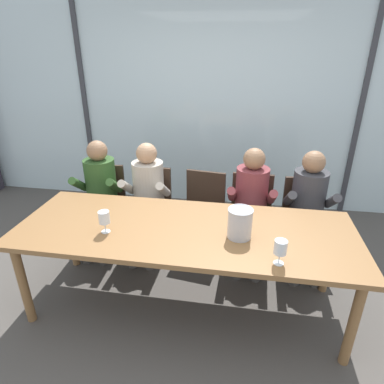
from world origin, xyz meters
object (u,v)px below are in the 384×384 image
Objects in this scene: chair_left_of_center at (150,202)px; wine_glass_by_left_taster at (280,248)px; dining_table at (185,235)px; person_charcoal_jacket at (309,205)px; chair_near_curtain at (105,200)px; wine_glass_near_bucket at (104,218)px; person_olive_shirt at (99,190)px; person_maroon_top at (251,201)px; ice_bucket_primary at (240,223)px; chair_near_window_right at (305,215)px; chair_right_of_center at (251,210)px; chair_center at (203,207)px; person_beige_jumper at (147,194)px.

chair_left_of_center is 5.02× the size of wine_glass_by_left_taster.
person_charcoal_jacket is (1.06, 0.76, -0.02)m from dining_table.
person_charcoal_jacket reaches higher than chair_near_curtain.
chair_near_curtain is at bearing 114.89° from wine_glass_near_bucket.
person_olive_shirt and person_maroon_top have the same top height.
ice_bucket_primary reaches higher than chair_left_of_center.
chair_near_window_right is 1.20m from ice_bucket_primary.
person_olive_shirt is at bearing -179.56° from person_maroon_top.
chair_right_of_center is at bearing 83.76° from ice_bucket_primary.
person_olive_shirt is at bearing 147.73° from wine_glass_by_left_taster.
chair_center is 1.45m from wine_glass_by_left_taster.
wine_glass_by_left_taster is at bearing -26.66° from dining_table.
chair_center is 0.50m from chair_right_of_center.
chair_center is (1.10, -0.01, 0.00)m from chair_near_curtain.
chair_left_of_center is at bearing 88.52° from wine_glass_near_bucket.
person_beige_jumper is 1.06m from person_maroon_top.
dining_table is at bearing -84.01° from chair_center.
person_beige_jumper and person_charcoal_jacket have the same top height.
person_beige_jumper is 5.20× the size of ice_bucket_primary.
chair_near_curtain and chair_near_window_right have the same top height.
person_beige_jumper reaches higher than chair_center.
chair_left_of_center is 1.63m from person_charcoal_jacket.
person_olive_shirt is 1.70m from ice_bucket_primary.
chair_near_curtain is at bearing 92.18° from person_olive_shirt.
person_charcoal_jacket is at bearing 0.11° from person_beige_jumper.
person_maroon_top is 1.00× the size of person_charcoal_jacket.
person_maroon_top is at bearing 98.86° from wine_glass_by_left_taster.
wine_glass_by_left_taster is (0.17, -1.10, 0.21)m from person_maroon_top.
chair_near_window_right is 2.13m from person_olive_shirt.
person_olive_shirt is 6.86× the size of wine_glass_by_left_taster.
chair_left_of_center is at bearing 135.13° from ice_bucket_primary.
wine_glass_by_left_taster is 1.00× the size of wine_glass_near_bucket.
chair_near_curtain is 2.14m from person_charcoal_jacket.
person_maroon_top is 6.86× the size of wine_glass_by_left_taster.
dining_table is at bearing -118.79° from chair_right_of_center.
person_maroon_top reaches higher than chair_center.
chair_left_of_center is 1.00× the size of chair_center.
chair_near_window_right is (1.62, -0.03, 0.00)m from chair_left_of_center.
wine_glass_near_bucket is (-0.05, -0.91, 0.21)m from person_beige_jumper.
wine_glass_by_left_taster reaches higher than dining_table.
person_beige_jumper is (0.52, -0.00, 0.00)m from person_olive_shirt.
wine_glass_by_left_taster is at bearing -114.09° from chair_near_window_right.
chair_center is 0.53m from person_maroon_top.
chair_center is at bearing 2.49° from person_olive_shirt.
ice_bucket_primary is (1.48, -0.81, 0.21)m from person_olive_shirt.
chair_near_curtain is 1.60m from person_maroon_top.
person_maroon_top reaches higher than chair_near_curtain.
wine_glass_by_left_taster is at bearing -43.55° from chair_left_of_center.
person_olive_shirt is at bearing -179.91° from person_beige_jumper.
ice_bucket_primary is 1.32× the size of wine_glass_near_bucket.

